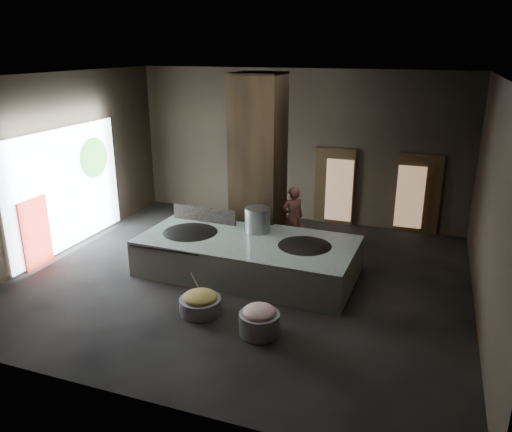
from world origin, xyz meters
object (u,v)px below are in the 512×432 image
at_px(meat_basin, 259,323).
at_px(wok_right, 305,250).
at_px(hearth_platform, 248,256).
at_px(cook, 293,217).
at_px(veg_basin, 200,305).
at_px(wok_left, 190,236).
at_px(stock_pot, 257,221).

bearing_deg(meat_basin, wok_right, 84.98).
xyz_separation_m(hearth_platform, meat_basin, (1.14, -2.38, -0.22)).
bearing_deg(hearth_platform, cook, 76.32).
bearing_deg(meat_basin, veg_basin, 166.58).
height_order(hearth_platform, wok_right, wok_right).
bearing_deg(meat_basin, wok_left, 137.94).
relative_size(veg_basin, meat_basin, 1.10).
bearing_deg(wok_right, veg_basin, -127.00).
bearing_deg(wok_right, cook, 113.39).
height_order(wok_left, meat_basin, wok_left).
relative_size(hearth_platform, cook, 3.01).
bearing_deg(wok_left, meat_basin, -42.06).
distance_m(wok_left, wok_right, 2.80).
distance_m(stock_pot, cook, 1.49).
bearing_deg(cook, veg_basin, 41.59).
bearing_deg(meat_basin, stock_pot, 110.32).
distance_m(hearth_platform, cook, 2.04).
relative_size(stock_pot, veg_basin, 0.77).
height_order(hearth_platform, wok_left, wok_left).
bearing_deg(wok_right, wok_left, -177.95).
bearing_deg(stock_pot, hearth_platform, -95.19).
bearing_deg(stock_pot, wok_left, -158.20).
distance_m(wok_right, meat_basin, 2.50).
relative_size(wok_left, wok_right, 1.07).
bearing_deg(hearth_platform, meat_basin, -62.64).
relative_size(wok_left, veg_basin, 1.87).
bearing_deg(hearth_platform, stock_pot, 86.68).
xyz_separation_m(hearth_platform, wok_right, (1.35, 0.05, 0.32)).
height_order(wok_left, wok_right, wok_left).
bearing_deg(stock_pot, wok_right, -21.04).
distance_m(wok_left, meat_basin, 3.53).
height_order(wok_right, meat_basin, wok_right).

